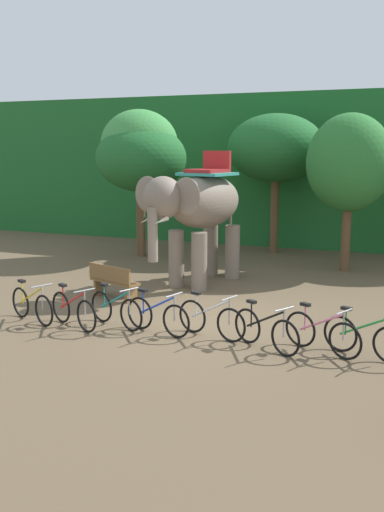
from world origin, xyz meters
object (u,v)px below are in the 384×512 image
tree_center (276,148)px  bike_white (211,319)px  bike_blue (157,316)px  elephant (199,208)px  tree_far_right (141,159)px  bike_yellow (32,305)px  bike_pink (322,333)px  tree_center_right (139,145)px  bike_red (73,310)px  bike_teal (116,309)px  wooden_bench (113,281)px  bike_black (266,330)px  bike_green (365,338)px  tree_far_left (349,163)px

tree_center → bike_white: bearing=-83.2°
bike_blue → bike_white: (1.13, 0.18, 0.00)m
elephant → bike_blue: elephant is taller
tree_far_right → bike_blue: bearing=-61.4°
tree_far_right → bike_yellow: (1.33, -8.19, -3.12)m
tree_far_right → bike_pink: 11.42m
tree_center_right → bike_pink: size_ratio=3.31×
elephant → bike_red: size_ratio=2.69×
bike_yellow → bike_pink: 6.39m
elephant → bike_teal: elephant is taller
wooden_bench → bike_teal: bearing=-59.1°
bike_pink → bike_blue: bearing=-178.7°
bike_teal → elephant: bearing=87.2°
tree_far_right → wooden_bench: size_ratio=3.01×
tree_center → bike_white: size_ratio=3.10×
tree_center → bike_black: 11.40m
tree_center → elephant: (-0.73, -5.89, -1.65)m
tree_center → bike_pink: size_ratio=3.24×
bike_white → bike_green: same height
tree_far_left → elephant: 5.17m
bike_blue → bike_black: size_ratio=1.09×
tree_far_left → bike_pink: (0.59, -7.94, -3.01)m
bike_red → bike_blue: same height
bike_yellow → bike_red: 1.10m
tree_center_right → tree_center: tree_center_right is taller
tree_far_left → bike_teal: size_ratio=3.06×
tree_center → elephant: size_ratio=1.20×
bike_yellow → bike_white: bearing=6.4°
tree_center_right → bike_teal: size_ratio=3.23×
elephant → tree_far_right: bearing=136.0°
tree_far_left → bike_blue: tree_far_left is taller
bike_blue → elephant: bearing=100.3°
tree_center → bike_white: (1.23, -10.27, -3.47)m
bike_yellow → bike_green: (7.16, 0.39, 0.00)m
bike_yellow → bike_white: (4.11, 0.46, 0.00)m
bike_yellow → bike_green: size_ratio=0.98×
bike_teal → wooden_bench: size_ratio=1.04×
tree_far_right → elephant: (3.47, -3.35, -1.30)m
bike_red → bike_green: (6.06, 0.41, 0.00)m
bike_white → bike_blue: bearing=-171.1°
tree_far_left → bike_black: (-0.45, -8.15, -3.01)m
tree_center_right → bike_pink: 11.80m
tree_center_right → bike_pink: bearing=-45.6°
tree_center → bike_green: tree_center is taller
tree_far_left → bike_pink: 8.51m
bike_teal → wooden_bench: bike_teal is taller
bike_blue → wooden_bench: bearing=136.4°
bike_red → bike_teal: same height
tree_far_right → wooden_bench: tree_far_right is taller
bike_teal → bike_green: (5.24, 0.01, 0.00)m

